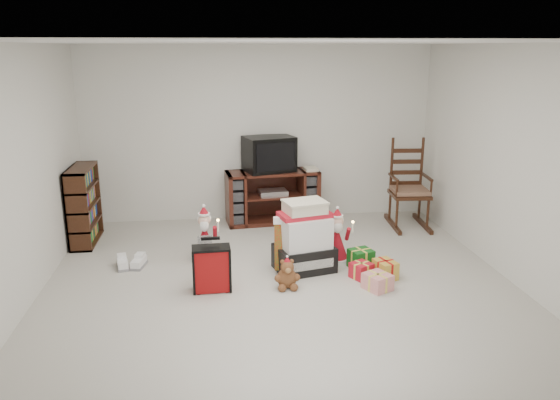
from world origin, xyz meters
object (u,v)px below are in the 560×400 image
object	(u,v)px
mrs_claus_figurine	(205,239)
gift_cluster	(366,267)
crt_television	(269,154)
bookshelf	(84,206)
gift_pile	(304,241)
red_suitcase	(212,269)
santa_figurine	(337,240)
sneaker_pair	(131,263)
rocking_chair	(408,195)
teddy_bear	(287,275)
tv_stand	(272,197)

from	to	relation	value
mrs_claus_figurine	gift_cluster	world-z (taller)	mrs_claus_figurine
mrs_claus_figurine	crt_television	xyz separation A→B (m)	(0.92, 1.39, 0.74)
bookshelf	mrs_claus_figurine	xyz separation A→B (m)	(1.54, -0.82, -0.22)
gift_pile	red_suitcase	distance (m)	1.13
santa_figurine	gift_cluster	size ratio (longest dim) A/B	0.84
mrs_claus_figurine	sneaker_pair	size ratio (longest dim) A/B	1.85
gift_pile	gift_cluster	world-z (taller)	gift_pile
gift_cluster	mrs_claus_figurine	bearing A→B (deg)	156.98
gift_cluster	sneaker_pair	bearing A→B (deg)	166.88
rocking_chair	teddy_bear	world-z (taller)	rocking_chair
red_suitcase	santa_figurine	distance (m)	1.61
tv_stand	bookshelf	world-z (taller)	bookshelf
gift_pile	sneaker_pair	xyz separation A→B (m)	(-1.98, 0.32, -0.30)
bookshelf	gift_pile	distance (m)	2.95
rocking_chair	sneaker_pair	world-z (taller)	rocking_chair
teddy_bear	gift_cluster	xyz separation A→B (m)	(0.90, 0.17, -0.02)
santa_figurine	mrs_claus_figurine	xyz separation A→B (m)	(-1.55, 0.23, 0.01)
tv_stand	bookshelf	xyz separation A→B (m)	(-2.50, -0.54, 0.10)
red_suitcase	rocking_chair	bearing A→B (deg)	32.31
gift_pile	mrs_claus_figurine	size ratio (longest dim) A/B	1.19
bookshelf	teddy_bear	distance (m)	2.98
tv_stand	teddy_bear	bearing A→B (deg)	-98.06
tv_stand	gift_pile	world-z (taller)	gift_pile
sneaker_pair	bookshelf	bearing A→B (deg)	122.67
tv_stand	sneaker_pair	world-z (taller)	tv_stand
rocking_chair	gift_pile	world-z (taller)	rocking_chair
santa_figurine	crt_television	bearing A→B (deg)	111.26
red_suitcase	teddy_bear	xyz separation A→B (m)	(0.78, -0.03, -0.11)
rocking_chair	gift_cluster	bearing A→B (deg)	-117.75
tv_stand	rocking_chair	distance (m)	1.92
gift_pile	red_suitcase	size ratio (longest dim) A/B	1.41
red_suitcase	sneaker_pair	bearing A→B (deg)	139.56
santa_figurine	crt_television	distance (m)	1.89
bookshelf	gift_pile	bearing A→B (deg)	-25.61
santa_figurine	gift_pile	bearing A→B (deg)	-151.81
crt_television	rocking_chair	bearing A→B (deg)	-28.07
sneaker_pair	crt_television	bearing A→B (deg)	37.80
rocking_chair	santa_figurine	size ratio (longest dim) A/B	1.95
sneaker_pair	teddy_bear	bearing A→B (deg)	-27.15
rocking_chair	crt_television	distance (m)	2.05
crt_television	santa_figurine	bearing A→B (deg)	-85.30
rocking_chair	teddy_bear	size ratio (longest dim) A/B	4.07
red_suitcase	santa_figurine	size ratio (longest dim) A/B	0.86
bookshelf	sneaker_pair	xyz separation A→B (m)	(0.68, -0.96, -0.43)
teddy_bear	mrs_claus_figurine	xyz separation A→B (m)	(-0.86, 0.91, 0.12)
santa_figurine	mrs_claus_figurine	distance (m)	1.56
santa_figurine	sneaker_pair	xyz separation A→B (m)	(-2.40, 0.09, -0.20)
bookshelf	gift_pile	xyz separation A→B (m)	(2.66, -1.27, -0.13)
red_suitcase	sneaker_pair	size ratio (longest dim) A/B	1.56
tv_stand	bookshelf	bearing A→B (deg)	-173.18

